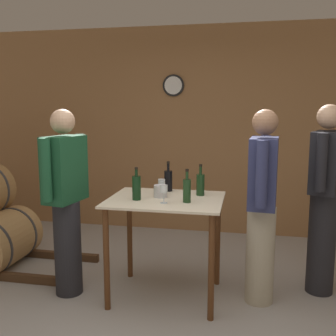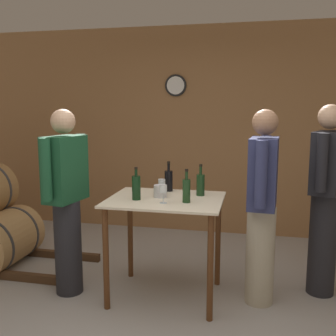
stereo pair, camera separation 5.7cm
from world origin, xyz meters
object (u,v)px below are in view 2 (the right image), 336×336
wine_bottle_left (169,180)px  person_host (326,196)px  wine_bottle_center (186,190)px  wine_glass_near_left (162,184)px  wine_glass_near_center (163,190)px  ice_bucket (160,191)px  wine_bottle_far_left (136,187)px  person_visitor_with_scarf (262,204)px  person_visitor_bearded (66,198)px  wine_bottle_right (201,184)px

wine_bottle_left → person_host: person_host is taller
wine_bottle_center → wine_glass_near_left: size_ratio=1.99×
wine_glass_near_center → ice_bucket: bearing=109.9°
wine_bottle_far_left → person_visitor_with_scarf: person_visitor_with_scarf is taller
person_visitor_bearded → wine_bottle_left: bearing=26.4°
wine_bottle_center → ice_bucket: (-0.26, 0.14, -0.05)m
person_visitor_bearded → wine_bottle_center: bearing=0.7°
wine_bottle_left → wine_bottle_right: bearing=-20.5°
wine_glass_near_center → person_visitor_bearded: person_visitor_bearded is taller
person_visitor_with_scarf → person_visitor_bearded: bearing=-174.0°
wine_bottle_left → wine_glass_near_center: 0.47m
wine_glass_near_left → wine_bottle_right: bearing=6.1°
person_visitor_with_scarf → person_visitor_bearded: same height
wine_bottle_right → person_visitor_with_scarf: bearing=-12.4°
ice_bucket → person_visitor_with_scarf: person_visitor_with_scarf is taller
wine_bottle_center → wine_glass_near_center: bearing=-160.1°
wine_bottle_center → wine_glass_near_center: size_ratio=1.85×
ice_bucket → wine_glass_near_left: bearing=96.3°
wine_bottle_far_left → ice_bucket: 0.23m
wine_bottle_left → ice_bucket: wine_bottle_left is taller
wine_bottle_center → wine_bottle_right: (0.08, 0.28, -0.00)m
wine_bottle_right → wine_bottle_left: bearing=159.5°
wine_glass_near_left → person_host: (1.43, 0.21, -0.09)m
wine_bottle_right → ice_bucket: size_ratio=2.45×
wine_bottle_right → wine_bottle_center: bearing=-105.5°
wine_glass_near_left → person_visitor_with_scarf: bearing=-5.3°
wine_bottle_left → person_visitor_with_scarf: 0.89m
person_visitor_bearded → person_host: bearing=11.9°
wine_bottle_center → wine_bottle_right: size_ratio=0.99×
wine_bottle_far_left → wine_glass_near_center: wine_bottle_far_left is taller
wine_bottle_far_left → person_visitor_bearded: (-0.64, -0.02, -0.13)m
wine_glass_near_center → ice_bucket: (-0.07, 0.21, -0.06)m
ice_bucket → person_host: (1.41, 0.32, -0.05)m
wine_bottle_far_left → person_visitor_bearded: person_visitor_bearded is taller
wine_bottle_center → wine_bottle_left: bearing=120.6°
wine_bottle_right → wine_glass_near_left: (-0.35, -0.04, -0.01)m
wine_bottle_left → wine_bottle_right: size_ratio=1.00×
wine_bottle_left → person_visitor_bearded: person_visitor_bearded is taller
wine_bottle_center → person_visitor_bearded: person_visitor_bearded is taller
wine_bottle_center → wine_glass_near_left: bearing=137.3°
wine_bottle_right → wine_glass_near_left: size_ratio=2.00×
wine_glass_near_center → person_visitor_with_scarf: size_ratio=0.09×
wine_bottle_right → ice_bucket: wine_bottle_right is taller
wine_bottle_far_left → wine_glass_near_left: 0.29m
wine_bottle_left → person_visitor_bearded: bearing=-153.6°
wine_glass_near_left → person_visitor_with_scarf: 0.89m
person_visitor_with_scarf → wine_bottle_right: bearing=167.6°
ice_bucket → person_visitor_bearded: 0.83m
wine_glass_near_left → wine_glass_near_center: size_ratio=0.93×
wine_bottle_right → wine_bottle_far_left: bearing=-151.5°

